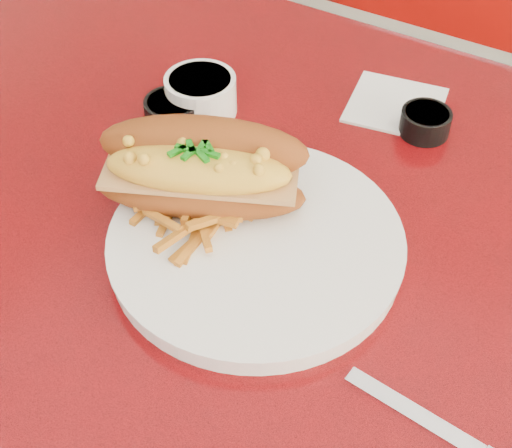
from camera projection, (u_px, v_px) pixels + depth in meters
The scene contains 11 objects.
diner_table at pixel (282, 299), 0.88m from camera, with size 1.23×0.83×0.77m.
booth_bench_far at pixel (457, 143), 1.60m from camera, with size 1.20×0.51×0.90m.
dinner_plate at pixel (256, 244), 0.71m from camera, with size 0.35×0.35×0.02m.
mac_hoagie at pixel (201, 169), 0.72m from camera, with size 0.24×0.18×0.10m.
fries_pile at pixel (191, 205), 0.72m from camera, with size 0.10×0.09×0.03m, color orange, non-canonical shape.
fork at pixel (263, 179), 0.77m from camera, with size 0.03×0.15×0.00m.
gravy_ramekin at pixel (201, 94), 0.86m from camera, with size 0.10×0.10×0.05m.
sauce_cup_left at pixel (172, 111), 0.85m from camera, with size 0.08×0.08×0.03m.
sauce_cup_right at pixel (425, 121), 0.84m from camera, with size 0.06×0.06×0.03m.
knife at pixel (473, 447), 0.57m from camera, with size 0.20×0.03×0.01m.
paper_napkin at pixel (396, 105), 0.89m from camera, with size 0.11×0.11×0.00m, color white.
Camera 1 is at (0.26, -0.49, 1.31)m, focal length 50.00 mm.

